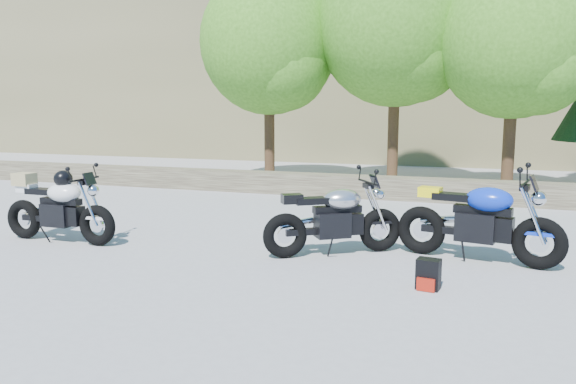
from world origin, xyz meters
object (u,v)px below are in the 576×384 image
at_px(white_bike, 58,207).
at_px(backpack, 428,275).
at_px(silver_bike, 335,220).
at_px(blue_bike, 479,222).

relative_size(white_bike, backpack, 5.73).
distance_m(silver_bike, backpack, 1.83).
bearing_deg(silver_bike, blue_bike, -25.52).
xyz_separation_m(silver_bike, blue_bike, (1.91, 0.29, 0.04)).
bearing_deg(silver_bike, backpack, -73.37).
relative_size(silver_bike, blue_bike, 0.80).
distance_m(silver_bike, blue_bike, 1.94).
bearing_deg(backpack, blue_bike, 78.28).
bearing_deg(blue_bike, backpack, -98.43).
xyz_separation_m(white_bike, blue_bike, (6.10, 0.96, -0.01)).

